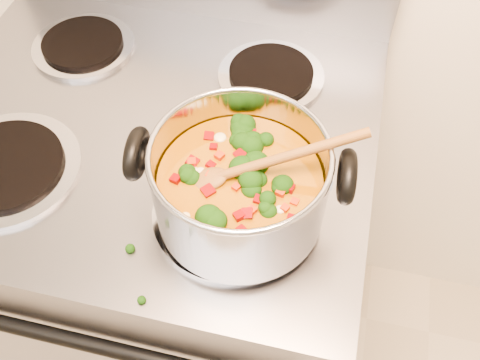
% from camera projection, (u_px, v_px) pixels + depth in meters
% --- Properties ---
extents(electric_range, '(0.76, 0.69, 1.08)m').
position_uv_depth(electric_range, '(175.00, 252.00, 1.26)').
color(electric_range, gray).
rests_on(electric_range, ground).
extents(stockpot, '(0.30, 0.24, 0.14)m').
position_uv_depth(stockpot, '(240.00, 186.00, 0.72)').
color(stockpot, '#ABABB3').
rests_on(stockpot, electric_range).
extents(wooden_spoon, '(0.24, 0.10, 0.10)m').
position_uv_depth(wooden_spoon, '(246.00, 168.00, 0.69)').
color(wooden_spoon, brown).
rests_on(wooden_spoon, stockpot).
extents(cooktop_crumbs, '(0.23, 0.34, 0.01)m').
position_uv_depth(cooktop_crumbs, '(180.00, 190.00, 0.80)').
color(cooktop_crumbs, black).
rests_on(cooktop_crumbs, electric_range).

